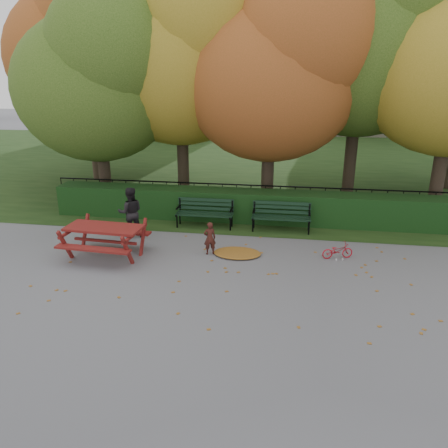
# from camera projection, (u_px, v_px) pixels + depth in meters

# --- Properties ---
(ground) EXTENTS (90.00, 90.00, 0.00)m
(ground) POSITION_uv_depth(u_px,v_px,m) (229.00, 281.00, 10.33)
(ground) COLOR slate
(ground) RESTS_ON ground
(grass_strip) EXTENTS (90.00, 90.00, 0.00)m
(grass_strip) POSITION_uv_depth(u_px,v_px,m) (266.00, 164.00, 23.38)
(grass_strip) COLOR black
(grass_strip) RESTS_ON ground
(building_left) EXTENTS (10.00, 7.00, 15.00)m
(building_left) POSITION_uv_depth(u_px,v_px,m) (162.00, 32.00, 33.39)
(building_left) COLOR tan
(building_left) RESTS_ON ground
(building_right) EXTENTS (9.00, 6.00, 12.00)m
(building_right) POSITION_uv_depth(u_px,v_px,m) (385.00, 53.00, 33.29)
(building_right) COLOR tan
(building_right) RESTS_ON ground
(hedge) EXTENTS (13.00, 0.90, 1.00)m
(hedge) POSITION_uv_depth(u_px,v_px,m) (248.00, 206.00, 14.36)
(hedge) COLOR black
(hedge) RESTS_ON ground
(iron_fence) EXTENTS (14.00, 0.04, 1.02)m
(iron_fence) POSITION_uv_depth(u_px,v_px,m) (251.00, 198.00, 15.09)
(iron_fence) COLOR black
(iron_fence) RESTS_ON ground
(tree_a) EXTENTS (5.88, 5.60, 7.48)m
(tree_a) POSITION_uv_depth(u_px,v_px,m) (102.00, 76.00, 14.78)
(tree_a) COLOR black
(tree_a) RESTS_ON ground
(tree_b) EXTENTS (6.72, 6.40, 8.79)m
(tree_b) POSITION_uv_depth(u_px,v_px,m) (188.00, 49.00, 15.18)
(tree_b) COLOR black
(tree_b) RESTS_ON ground
(tree_c) EXTENTS (6.30, 6.00, 8.00)m
(tree_c) POSITION_uv_depth(u_px,v_px,m) (281.00, 67.00, 14.17)
(tree_c) COLOR black
(tree_c) RESTS_ON ground
(tree_d) EXTENTS (7.14, 6.80, 9.58)m
(tree_d) POSITION_uv_depth(u_px,v_px,m) (376.00, 30.00, 14.53)
(tree_d) COLOR black
(tree_d) RESTS_ON ground
(tree_f) EXTENTS (6.93, 6.60, 9.19)m
(tree_f) POSITION_uv_depth(u_px,v_px,m) (91.00, 46.00, 18.09)
(tree_f) COLOR black
(tree_f) RESTS_ON ground
(bench_left) EXTENTS (1.80, 0.57, 0.88)m
(bench_left) POSITION_uv_depth(u_px,v_px,m) (205.00, 211.00, 13.80)
(bench_left) COLOR black
(bench_left) RESTS_ON ground
(bench_right) EXTENTS (1.80, 0.57, 0.88)m
(bench_right) POSITION_uv_depth(u_px,v_px,m) (281.00, 214.00, 13.45)
(bench_right) COLOR black
(bench_right) RESTS_ON ground
(picnic_table) EXTENTS (2.09, 1.73, 0.97)m
(picnic_table) POSITION_uv_depth(u_px,v_px,m) (104.00, 233.00, 11.47)
(picnic_table) COLOR maroon
(picnic_table) RESTS_ON ground
(leaf_pile) EXTENTS (1.50, 1.25, 0.09)m
(leaf_pile) POSITION_uv_depth(u_px,v_px,m) (237.00, 253.00, 11.80)
(leaf_pile) COLOR brown
(leaf_pile) RESTS_ON ground
(leaf_scatter) EXTENTS (9.00, 5.70, 0.01)m
(leaf_scatter) POSITION_uv_depth(u_px,v_px,m) (231.00, 275.00, 10.61)
(leaf_scatter) COLOR brown
(leaf_scatter) RESTS_ON ground
(child) EXTENTS (0.39, 0.33, 0.91)m
(child) POSITION_uv_depth(u_px,v_px,m) (210.00, 238.00, 11.71)
(child) COLOR #411A14
(child) RESTS_ON ground
(adult) EXTENTS (0.89, 0.80, 1.51)m
(adult) POSITION_uv_depth(u_px,v_px,m) (131.00, 212.00, 12.87)
(adult) COLOR black
(adult) RESTS_ON ground
(bicycle) EXTENTS (0.88, 0.51, 0.44)m
(bicycle) POSITION_uv_depth(u_px,v_px,m) (337.00, 251.00, 11.51)
(bicycle) COLOR red
(bicycle) RESTS_ON ground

